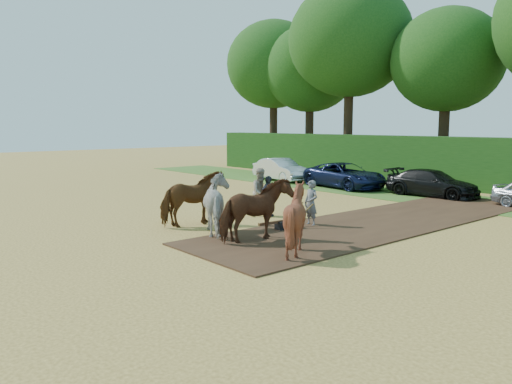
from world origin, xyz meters
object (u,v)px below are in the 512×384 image
object	(u,v)px
parked_cars	(466,187)
spectator_near	(261,192)
spectator_far	(268,196)
plough_team	(240,208)

from	to	relation	value
parked_cars	spectator_near	bearing A→B (deg)	-109.70
spectator_far	parked_cars	bearing A→B (deg)	-31.17
spectator_far	plough_team	world-z (taller)	plough_team
spectator_near	parked_cars	bearing A→B (deg)	-8.54
spectator_near	plough_team	world-z (taller)	plough_team
spectator_near	parked_cars	size ratio (longest dim) A/B	0.06
spectator_far	parked_cars	xyz separation A→B (m)	(3.27, 9.88, -0.12)
spectator_near	plough_team	size ratio (longest dim) A/B	0.29
plough_team	parked_cars	distance (m)	13.14
spectator_far	plough_team	size ratio (longest dim) A/B	0.25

